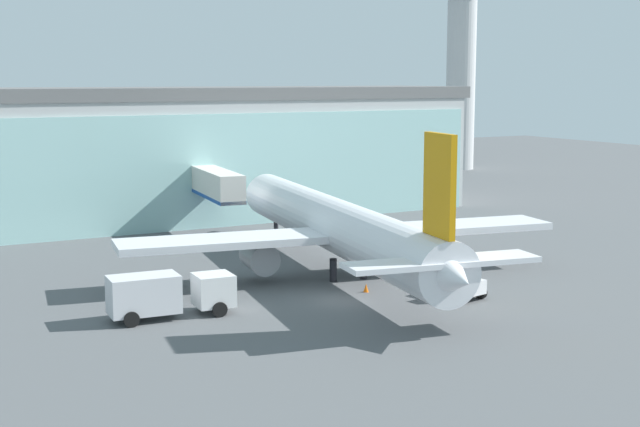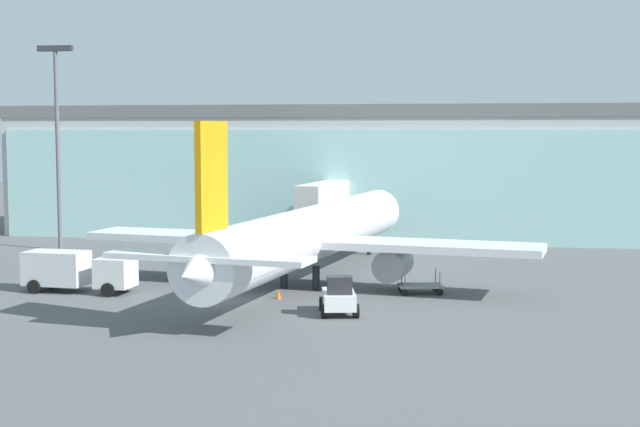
{
  "view_description": "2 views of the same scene",
  "coord_description": "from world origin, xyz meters",
  "px_view_note": "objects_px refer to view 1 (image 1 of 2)",
  "views": [
    {
      "loc": [
        -27.49,
        -47.34,
        13.91
      ],
      "look_at": [
        1.94,
        7.09,
        4.46
      ],
      "focal_mm": 50.0,
      "sensor_mm": 36.0,
      "label": 1
    },
    {
      "loc": [
        13.79,
        -52.65,
        10.46
      ],
      "look_at": [
        3.93,
        7.23,
        4.86
      ],
      "focal_mm": 50.0,
      "sensor_mm": 36.0,
      "label": 2
    }
  ],
  "objects_px": {
    "jet_bridge": "(211,184)",
    "catering_truck": "(167,293)",
    "pushback_tug": "(460,283)",
    "safety_cone_wingtip": "(126,292)",
    "airplane": "(338,227)",
    "baggage_cart": "(445,263)",
    "safety_cone_nose": "(366,288)",
    "control_tower": "(462,36)"
  },
  "relations": [
    {
      "from": "safety_cone_wingtip",
      "to": "pushback_tug",
      "type": "bearing_deg",
      "value": -29.21
    },
    {
      "from": "pushback_tug",
      "to": "safety_cone_wingtip",
      "type": "distance_m",
      "value": 21.37
    },
    {
      "from": "baggage_cart",
      "to": "pushback_tug",
      "type": "relative_size",
      "value": 0.88
    },
    {
      "from": "baggage_cart",
      "to": "safety_cone_wingtip",
      "type": "height_order",
      "value": "baggage_cart"
    },
    {
      "from": "catering_truck",
      "to": "safety_cone_nose",
      "type": "xyz_separation_m",
      "value": [
        13.54,
        -0.11,
        -1.19
      ]
    },
    {
      "from": "control_tower",
      "to": "safety_cone_nose",
      "type": "height_order",
      "value": "control_tower"
    },
    {
      "from": "control_tower",
      "to": "baggage_cart",
      "type": "relative_size",
      "value": 10.45
    },
    {
      "from": "control_tower",
      "to": "safety_cone_wingtip",
      "type": "distance_m",
      "value": 90.23
    },
    {
      "from": "safety_cone_nose",
      "to": "safety_cone_wingtip",
      "type": "height_order",
      "value": "same"
    },
    {
      "from": "pushback_tug",
      "to": "safety_cone_wingtip",
      "type": "bearing_deg",
      "value": 49.19
    },
    {
      "from": "airplane",
      "to": "baggage_cart",
      "type": "height_order",
      "value": "airplane"
    },
    {
      "from": "jet_bridge",
      "to": "baggage_cart",
      "type": "height_order",
      "value": "jet_bridge"
    },
    {
      "from": "jet_bridge",
      "to": "baggage_cart",
      "type": "bearing_deg",
      "value": -150.25
    },
    {
      "from": "control_tower",
      "to": "airplane",
      "type": "xyz_separation_m",
      "value": [
        -53.19,
        -55.93,
        -16.72
      ]
    },
    {
      "from": "pushback_tug",
      "to": "safety_cone_wingtip",
      "type": "relative_size",
      "value": 6.36
    },
    {
      "from": "pushback_tug",
      "to": "safety_cone_wingtip",
      "type": "height_order",
      "value": "pushback_tug"
    },
    {
      "from": "jet_bridge",
      "to": "safety_cone_nose",
      "type": "bearing_deg",
      "value": -171.56
    },
    {
      "from": "control_tower",
      "to": "safety_cone_nose",
      "type": "relative_size",
      "value": 58.62
    },
    {
      "from": "airplane",
      "to": "catering_truck",
      "type": "xyz_separation_m",
      "value": [
        -14.59,
        -5.54,
        -1.95
      ]
    },
    {
      "from": "safety_cone_nose",
      "to": "jet_bridge",
      "type": "bearing_deg",
      "value": 91.63
    },
    {
      "from": "baggage_cart",
      "to": "pushback_tug",
      "type": "bearing_deg",
      "value": -132.99
    },
    {
      "from": "jet_bridge",
      "to": "pushback_tug",
      "type": "relative_size",
      "value": 4.08
    },
    {
      "from": "control_tower",
      "to": "baggage_cart",
      "type": "xyz_separation_m",
      "value": [
        -45.53,
        -58.38,
        -19.64
      ]
    },
    {
      "from": "jet_bridge",
      "to": "safety_cone_wingtip",
      "type": "relative_size",
      "value": 25.95
    },
    {
      "from": "airplane",
      "to": "safety_cone_nose",
      "type": "height_order",
      "value": "airplane"
    },
    {
      "from": "jet_bridge",
      "to": "pushback_tug",
      "type": "height_order",
      "value": "jet_bridge"
    },
    {
      "from": "baggage_cart",
      "to": "jet_bridge",
      "type": "bearing_deg",
      "value": 100.08
    },
    {
      "from": "safety_cone_wingtip",
      "to": "airplane",
      "type": "bearing_deg",
      "value": -2.28
    },
    {
      "from": "pushback_tug",
      "to": "safety_cone_nose",
      "type": "xyz_separation_m",
      "value": [
        -4.44,
        4.17,
        -0.7
      ]
    },
    {
      "from": "catering_truck",
      "to": "safety_cone_wingtip",
      "type": "relative_size",
      "value": 13.51
    },
    {
      "from": "baggage_cart",
      "to": "safety_cone_nose",
      "type": "relative_size",
      "value": 5.61
    },
    {
      "from": "airplane",
      "to": "baggage_cart",
      "type": "relative_size",
      "value": 12.67
    },
    {
      "from": "catering_truck",
      "to": "baggage_cart",
      "type": "height_order",
      "value": "catering_truck"
    },
    {
      "from": "baggage_cart",
      "to": "safety_cone_nose",
      "type": "bearing_deg",
      "value": -172.71
    },
    {
      "from": "airplane",
      "to": "pushback_tug",
      "type": "relative_size",
      "value": 11.18
    },
    {
      "from": "catering_truck",
      "to": "pushback_tug",
      "type": "distance_m",
      "value": 18.49
    },
    {
      "from": "catering_truck",
      "to": "safety_cone_wingtip",
      "type": "xyz_separation_m",
      "value": [
        -0.67,
        6.15,
        -1.19
      ]
    },
    {
      "from": "airplane",
      "to": "baggage_cart",
      "type": "xyz_separation_m",
      "value": [
        7.66,
        -2.45,
        -2.91
      ]
    },
    {
      "from": "jet_bridge",
      "to": "catering_truck",
      "type": "bearing_deg",
      "value": 160.01
    },
    {
      "from": "airplane",
      "to": "safety_cone_nose",
      "type": "distance_m",
      "value": 6.55
    },
    {
      "from": "safety_cone_nose",
      "to": "safety_cone_wingtip",
      "type": "bearing_deg",
      "value": 156.24
    },
    {
      "from": "control_tower",
      "to": "airplane",
      "type": "relative_size",
      "value": 0.82
    }
  ]
}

